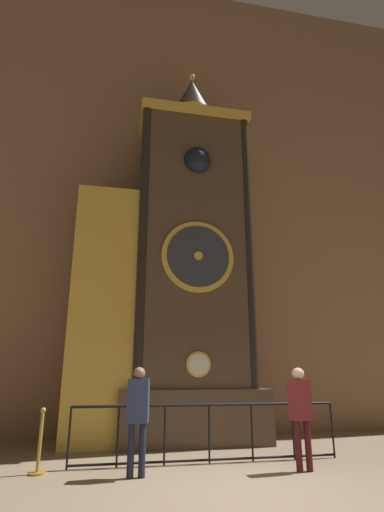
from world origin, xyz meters
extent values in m
plane|color=#847056|center=(0.00, 0.00, 0.00)|extent=(28.00, 28.00, 0.00)
cube|color=#936B4C|center=(0.00, 5.43, 7.48)|extent=(24.00, 0.30, 14.96)
cube|color=brown|center=(0.07, 4.16, 0.61)|extent=(3.51, 1.61, 1.22)
cube|color=brown|center=(0.07, 4.16, 4.93)|extent=(2.81, 1.40, 7.41)
cube|color=gold|center=(0.07, 4.06, 8.53)|extent=(3.04, 1.54, 0.20)
cylinder|color=gold|center=(0.07, 3.43, 1.77)|extent=(0.57, 0.05, 0.57)
cylinder|color=silver|center=(0.07, 3.40, 1.77)|extent=(0.47, 0.03, 0.47)
cylinder|color=gold|center=(0.07, 3.43, 4.33)|extent=(1.81, 0.07, 1.81)
cylinder|color=#2D333D|center=(0.07, 3.39, 4.33)|extent=(1.56, 0.04, 1.56)
cylinder|color=gold|center=(0.07, 3.37, 4.33)|extent=(0.22, 0.03, 0.22)
cube|color=#30241B|center=(0.07, 3.95, 7.00)|extent=(0.95, 0.42, 0.95)
sphere|color=black|center=(0.07, 3.53, 7.00)|extent=(0.76, 0.76, 0.76)
cylinder|color=black|center=(-1.29, 3.53, 4.93)|extent=(0.24, 0.24, 7.41)
cylinder|color=black|center=(1.43, 3.53, 4.93)|extent=(0.24, 0.24, 7.41)
cylinder|color=gold|center=(0.07, 4.16, 8.78)|extent=(1.20, 1.20, 0.30)
cone|color=black|center=(0.07, 4.16, 9.53)|extent=(1.14, 1.14, 1.19)
sphere|color=gold|center=(0.07, 4.16, 10.25)|extent=(0.20, 0.20, 0.20)
cube|color=brown|center=(-2.13, 4.21, 3.03)|extent=(1.48, 1.19, 6.06)
cube|color=gold|center=(-2.13, 3.60, 3.03)|extent=(1.56, 0.06, 6.06)
cylinder|color=black|center=(-2.55, 2.01, 0.51)|extent=(0.04, 0.04, 1.02)
cylinder|color=black|center=(-1.71, 2.01, 0.51)|extent=(0.04, 0.04, 1.02)
cylinder|color=black|center=(-0.88, 2.01, 0.51)|extent=(0.04, 0.04, 1.02)
cylinder|color=black|center=(-0.05, 2.01, 0.51)|extent=(0.04, 0.04, 1.02)
cylinder|color=black|center=(0.79, 2.01, 0.51)|extent=(0.04, 0.04, 1.02)
cylinder|color=black|center=(1.62, 2.01, 0.51)|extent=(0.04, 0.04, 1.02)
cylinder|color=black|center=(2.45, 2.01, 0.51)|extent=(0.04, 0.04, 1.02)
cylinder|color=black|center=(-0.05, 2.01, 1.00)|extent=(5.00, 0.05, 0.05)
cylinder|color=black|center=(-0.05, 2.01, 0.06)|extent=(5.00, 0.04, 0.04)
cylinder|color=#1B213A|center=(-1.52, 1.22, 0.40)|extent=(0.11, 0.11, 0.80)
cylinder|color=#1B213A|center=(-1.34, 1.22, 0.40)|extent=(0.11, 0.11, 0.80)
cube|color=navy|center=(-1.43, 1.22, 1.14)|extent=(0.38, 0.28, 0.69)
sphere|color=#8C664C|center=(-1.43, 1.22, 1.57)|extent=(0.20, 0.20, 0.20)
cylinder|color=#461518|center=(1.27, 1.07, 0.40)|extent=(0.11, 0.11, 0.80)
cylinder|color=#461518|center=(1.45, 1.07, 0.40)|extent=(0.11, 0.11, 0.80)
cube|color=maroon|center=(1.36, 1.07, 1.13)|extent=(0.35, 0.24, 0.67)
sphere|color=beige|center=(1.36, 1.07, 1.56)|extent=(0.21, 0.21, 0.21)
cylinder|color=#B28E33|center=(-2.98, 1.78, 0.02)|extent=(0.28, 0.28, 0.04)
cylinder|color=#B28E33|center=(-2.98, 1.78, 0.47)|extent=(0.06, 0.06, 0.94)
sphere|color=#B28E33|center=(-2.98, 1.78, 0.97)|extent=(0.09, 0.09, 0.09)
camera|label=1|loc=(-1.97, -5.77, 1.57)|focal=28.00mm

